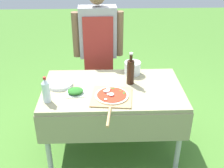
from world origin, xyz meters
name	(u,v)px	position (x,y,z in m)	size (l,w,h in m)	color
ground_plane	(112,148)	(0.00, 0.00, 0.00)	(12.00, 12.00, 0.00)	#477A2D
prep_table	(113,96)	(0.00, 0.00, 0.64)	(1.31, 0.79, 0.74)	gray
person_cook	(98,45)	(-0.14, 0.72, 0.89)	(0.56, 0.20, 1.50)	#70604C
pizza_on_peel	(111,97)	(-0.02, -0.18, 0.75)	(0.38, 0.62, 0.06)	tan
oil_bottle	(131,71)	(0.17, 0.08, 0.86)	(0.07, 0.07, 0.31)	black
water_bottle	(46,90)	(-0.57, -0.22, 0.84)	(0.07, 0.07, 0.23)	silver
herb_container	(75,91)	(-0.33, -0.09, 0.76)	(0.17, 0.16, 0.05)	silver
mixing_tub	(132,68)	(0.21, 0.28, 0.80)	(0.16, 0.16, 0.13)	silver
plate_stack	(60,84)	(-0.49, 0.06, 0.75)	(0.24, 0.24, 0.03)	white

